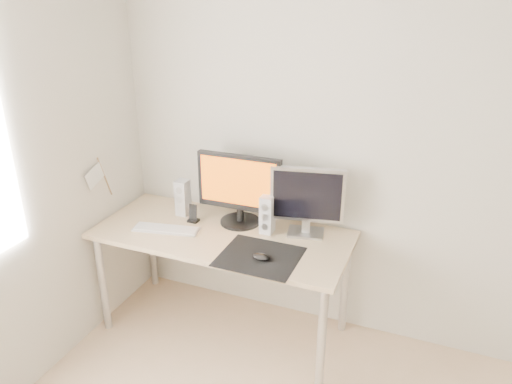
% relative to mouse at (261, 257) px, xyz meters
% --- Properties ---
extents(wall_back, '(3.50, 0.00, 3.50)m').
position_rel_mouse_xyz_m(wall_back, '(0.58, 0.58, 0.50)').
color(wall_back, silver).
rests_on(wall_back, ground).
extents(mousepad, '(0.45, 0.40, 0.00)m').
position_rel_mouse_xyz_m(mousepad, '(-0.02, 0.03, -0.02)').
color(mousepad, black).
rests_on(mousepad, desk).
extents(mouse, '(0.10, 0.06, 0.04)m').
position_rel_mouse_xyz_m(mouse, '(0.00, 0.00, 0.00)').
color(mouse, black).
rests_on(mouse, mousepad).
extents(desk, '(1.60, 0.70, 0.73)m').
position_rel_mouse_xyz_m(desk, '(-0.35, 0.21, -0.10)').
color(desk, '#D1B587').
rests_on(desk, ground).
extents(main_monitor, '(0.55, 0.27, 0.47)m').
position_rel_mouse_xyz_m(main_monitor, '(-0.30, 0.38, 0.23)').
color(main_monitor, black).
rests_on(main_monitor, desk).
extents(second_monitor, '(0.45, 0.20, 0.43)m').
position_rel_mouse_xyz_m(second_monitor, '(0.14, 0.40, 0.22)').
color(second_monitor, '#B3B3B5').
rests_on(second_monitor, desk).
extents(speaker_left, '(0.08, 0.09, 0.24)m').
position_rel_mouse_xyz_m(speaker_left, '(-0.70, 0.36, 0.10)').
color(speaker_left, silver).
rests_on(speaker_left, desk).
extents(speaker_right, '(0.08, 0.09, 0.24)m').
position_rel_mouse_xyz_m(speaker_right, '(-0.09, 0.33, 0.10)').
color(speaker_right, white).
rests_on(speaker_right, desk).
extents(keyboard, '(0.44, 0.20, 0.02)m').
position_rel_mouse_xyz_m(keyboard, '(-0.69, 0.11, -0.01)').
color(keyboard, silver).
rests_on(keyboard, desk).
extents(phone_dock, '(0.07, 0.06, 0.12)m').
position_rel_mouse_xyz_m(phone_dock, '(-0.59, 0.29, 0.02)').
color(phone_dock, black).
rests_on(phone_dock, desk).
extents(pennant, '(0.01, 0.23, 0.29)m').
position_rel_mouse_xyz_m(pennant, '(-1.14, 0.07, 0.30)').
color(pennant, '#A57F54').
rests_on(pennant, wall_left).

